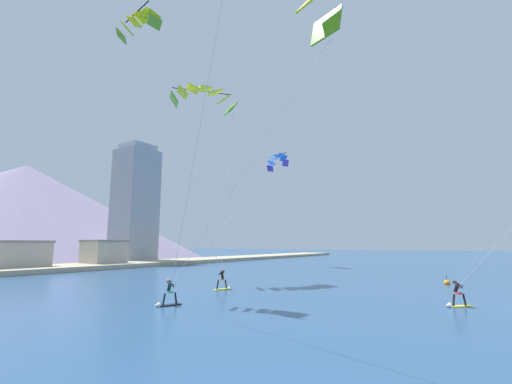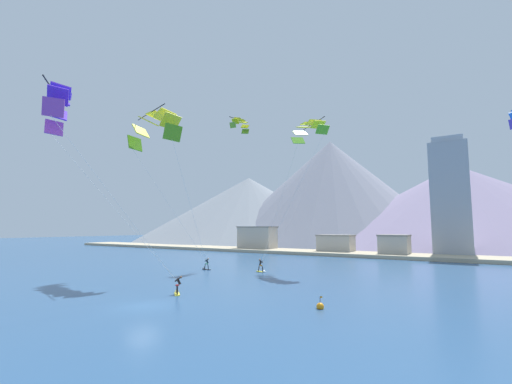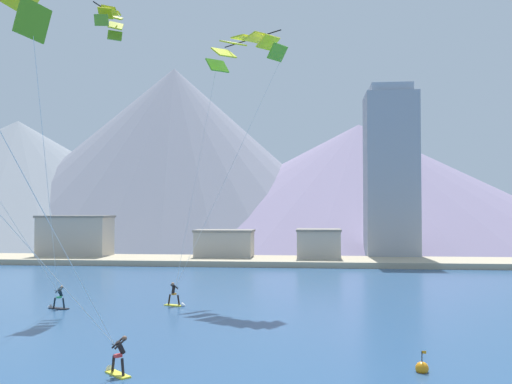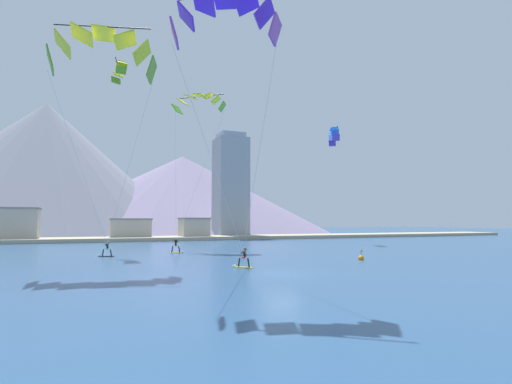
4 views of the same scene
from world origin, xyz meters
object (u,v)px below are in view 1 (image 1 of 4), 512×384
at_px(kitesurfer_near_trail, 224,283).
at_px(race_marker_buoy, 447,283).
at_px(kitesurfer_mid_center, 455,299).
at_px(parafoil_kite_distant_low_drift, 277,160).
at_px(parafoil_kite_near_trail, 204,96).
at_px(kitesurfer_near_lead, 166,298).
at_px(parafoil_kite_distant_high_outer, 139,22).

relative_size(kitesurfer_near_trail, race_marker_buoy, 1.74).
relative_size(kitesurfer_mid_center, parafoil_kite_distant_low_drift, 0.30).
bearing_deg(race_marker_buoy, parafoil_kite_near_trail, 114.90).
bearing_deg(kitesurfer_mid_center, parafoil_kite_near_trail, 83.72).
bearing_deg(kitesurfer_near_lead, parafoil_kite_near_trail, 35.38).
relative_size(parafoil_kite_near_trail, race_marker_buoy, 19.76).
bearing_deg(kitesurfer_near_trail, kitesurfer_near_lead, -166.53).
bearing_deg(parafoil_kite_distant_high_outer, kitesurfer_mid_center, -68.87).
bearing_deg(parafoil_kite_near_trail, race_marker_buoy, -65.10).
xyz_separation_m(parafoil_kite_distant_high_outer, parafoil_kite_distant_low_drift, (36.62, 7.87, -3.36)).
distance_m(parafoil_kite_distant_low_drift, race_marker_buoy, 36.81).
xyz_separation_m(kitesurfer_mid_center, parafoil_kite_distant_low_drift, (28.45, 29.00, 18.61)).
bearing_deg(kitesurfer_mid_center, kitesurfer_near_trail, 95.30).
bearing_deg(race_marker_buoy, parafoil_kite_distant_high_outer, 137.01).
height_order(parafoil_kite_distant_low_drift, race_marker_buoy, parafoil_kite_distant_low_drift).
xyz_separation_m(kitesurfer_mid_center, race_marker_buoy, (12.80, 1.58, -0.32)).
height_order(kitesurfer_near_trail, kitesurfer_mid_center, kitesurfer_near_trail).
height_order(kitesurfer_near_lead, race_marker_buoy, kitesurfer_near_lead).
bearing_deg(kitesurfer_mid_center, race_marker_buoy, 7.02).
relative_size(kitesurfer_near_trail, parafoil_kite_distant_low_drift, 0.32).
distance_m(kitesurfer_near_lead, kitesurfer_near_trail, 8.24).
relative_size(parafoil_kite_distant_low_drift, race_marker_buoy, 5.44).
bearing_deg(kitesurfer_near_trail, parafoil_kite_distant_high_outer, 147.03).
distance_m(kitesurfer_near_lead, kitesurfer_mid_center, 17.73).
relative_size(parafoil_kite_distant_high_outer, parafoil_kite_distant_low_drift, 0.83).
bearing_deg(parafoil_kite_distant_high_outer, kitesurfer_near_trail, -32.97).
xyz_separation_m(kitesurfer_near_trail, parafoil_kite_distant_high_outer, (-6.60, 4.28, 21.92)).
relative_size(kitesurfer_near_trail, parafoil_kite_near_trail, 0.09).
bearing_deg(kitesurfer_mid_center, kitesurfer_near_lead, 122.68).
relative_size(kitesurfer_near_lead, parafoil_kite_distant_high_outer, 0.39).
distance_m(kitesurfer_mid_center, parafoil_kite_distant_high_outer, 31.56).
distance_m(kitesurfer_near_lead, parafoil_kite_distant_high_outer, 22.87).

